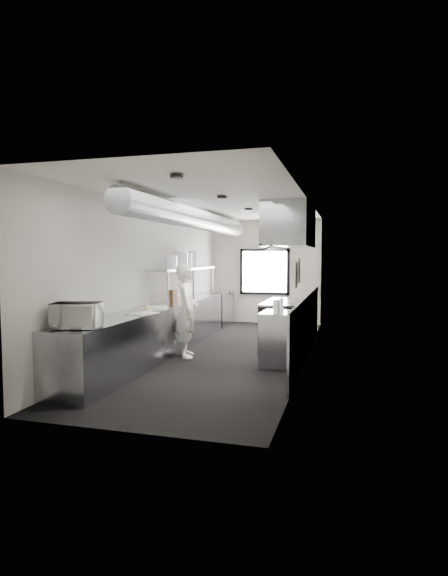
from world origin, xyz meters
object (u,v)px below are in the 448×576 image
Objects in this scene: far_work_table at (216,308)px; plate_stack_c at (187,260)px; squeeze_bottle_c at (278,306)px; squeeze_bottle_e at (282,304)px; bottle_station at (282,339)px; deli_tub_a at (81,320)px; squeeze_bottle_a at (278,308)px; plate_stack_d at (192,259)px; microwave at (77,315)px; deli_tub_b at (90,318)px; plate_stack_b at (182,260)px; line_cook at (187,311)px; plate_stack_a at (172,262)px; range at (286,325)px; knife_block at (173,295)px; small_plate at (147,310)px; squeeze_bottle_d at (278,306)px; prep_counter at (159,331)px; exhaust_hood at (290,227)px; squeeze_bottle_b at (275,307)px; pass_shelf at (185,269)px.

far_work_table is 2.39m from plate_stack_c.
plate_stack_c is at bearing 140.20° from squeeze_bottle_c.
far_work_table is at bearing 122.08° from squeeze_bottle_e.
deli_tub_a is at bearing -140.32° from bottle_station.
plate_stack_d is at bearing 132.49° from squeeze_bottle_a.
microwave reaches higher than bottle_station.
plate_stack_d is (0.09, 4.07, 0.80)m from deli_tub_b.
plate_stack_b is at bearing -86.47° from plate_stack_c.
plate_stack_a is (-0.58, 0.73, 0.87)m from line_cook.
range is 4.64× the size of plate_stack_b.
deli_tub_a is 0.45× the size of plate_stack_c.
squeeze_bottle_a is (2.42, -1.57, -0.02)m from knife_block.
small_plate is 2.11m from plate_stack_b.
far_work_table is 2.08m from plate_stack_d.
far_work_table is 3.76m from line_cook.
plate_stack_c is at bearing 93.53° from plate_stack_b.
microwave is at bearing -133.47° from bottle_station.
knife_block reaches higher than squeeze_bottle_d.
squeeze_bottle_c is (2.27, -0.95, -0.70)m from plate_stack_a.
line_cook is 1.71m from squeeze_bottle_c.
prep_counter is 36.46× the size of squeeze_bottle_d.
plate_stack_d reaches higher than bottle_station.
small_plate is 1.02× the size of squeeze_bottle_d.
far_work_table is 4.26m from squeeze_bottle_e.
squeeze_bottle_c is (2.26, -1.50, -0.74)m from plate_stack_b.
plate_stack_c reaches higher than line_cook.
deli_tub_b is 4.15m from plate_stack_d.
knife_block reaches higher than prep_counter.
exhaust_hood is at bearing 89.99° from squeeze_bottle_e.
bottle_station is at bearing 63.78° from squeeze_bottle_b.
knife_block is at bearing 89.81° from deli_tub_a.
line_cook is 8.43× the size of squeeze_bottle_e.
deli_tub_b is 0.73× the size of squeeze_bottle_a.
squeeze_bottle_b is at bearing -36.57° from plate_stack_b.
range is at bearing 53.56° from deli_tub_b.
squeeze_bottle_d is 0.20m from squeeze_bottle_e.
squeeze_bottle_e is (0.03, 0.19, 0.02)m from squeeze_bottle_d.
squeeze_bottle_c and squeeze_bottle_e have the same top height.
squeeze_bottle_e is (-0.02, 0.59, 0.01)m from squeeze_bottle_a.
pass_shelf reaches higher than squeeze_bottle_a.
microwave is 2.74× the size of squeeze_bottle_b.
plate_stack_c reaches higher than squeeze_bottle_d.
squeeze_bottle_b is (2.37, -1.48, -0.01)m from knife_block.
exhaust_hood is at bearing 11.53° from plate_stack_a.
plate_stack_c reaches higher than microwave.
squeeze_bottle_c is (0.02, 0.16, -0.00)m from squeeze_bottle_b.
squeeze_bottle_e is (2.40, -0.98, -0.01)m from knife_block.
line_cook reaches higher than pass_shelf.
deli_tub_a is (-0.72, -2.25, 0.11)m from line_cook.
far_work_table is at bearing 131.19° from range.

